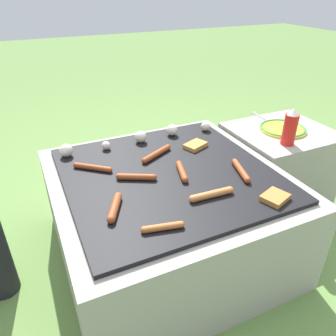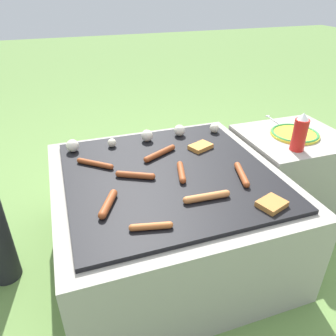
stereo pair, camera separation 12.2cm
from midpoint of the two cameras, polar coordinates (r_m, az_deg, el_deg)
ground_plane at (r=1.63m, az=2.20°, el=-14.08°), size 14.00×14.00×0.00m
grill at (r=1.49m, az=2.37°, el=-8.09°), size 0.95×0.95×0.44m
side_ledge at (r=1.93m, az=21.73°, el=-0.66°), size 0.51×0.47×0.44m
sausage_mid_right at (r=1.32m, az=-3.10°, el=-1.30°), size 0.15×0.09×0.03m
sausage_mid_left at (r=1.21m, az=9.65°, el=-5.04°), size 0.18×0.04×0.03m
sausage_front_right at (r=1.16m, az=-7.45°, el=-6.28°), size 0.09×0.15×0.03m
sausage_back_left at (r=1.43m, az=-10.24°, el=0.71°), size 0.14×0.12×0.02m
sausage_back_right at (r=1.06m, az=0.34°, el=-10.23°), size 0.14×0.05×0.02m
sausage_back_center at (r=1.37m, az=15.22°, el=-1.14°), size 0.07×0.17×0.03m
sausage_front_center at (r=1.34m, az=4.93°, el=-0.77°), size 0.06×0.15×0.03m
sausage_front_left at (r=1.48m, az=0.92°, el=2.53°), size 0.17×0.10×0.03m
bread_slice_center at (r=1.57m, az=7.92°, el=3.66°), size 0.12×0.11×0.02m
bread_slice_right at (r=1.24m, az=20.36°, el=-5.97°), size 0.11×0.11×0.02m
mushroom_row at (r=1.62m, az=-2.02°, el=5.50°), size 0.77×0.07×0.06m
plate_colorful at (r=1.84m, az=23.01°, el=5.49°), size 0.24×0.24×0.02m
condiment_bottle at (r=1.65m, az=24.00°, el=5.56°), size 0.07×0.07×0.18m
fork_utensil at (r=1.97m, az=20.08°, el=7.49°), size 0.03×0.22×0.01m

